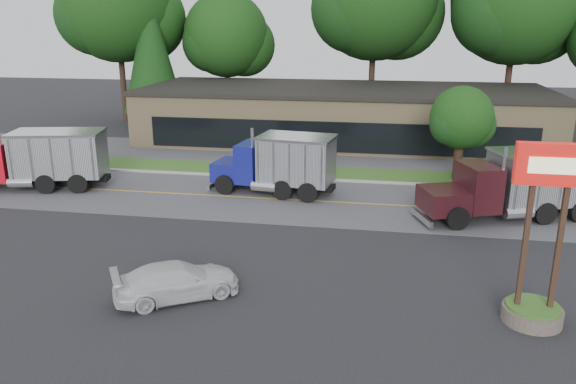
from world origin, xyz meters
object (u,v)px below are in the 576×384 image
(bilo_sign, at_px, (539,265))
(rally_car, at_px, (177,281))
(dump_truck_blue, at_px, (280,163))
(dump_truck_red, at_px, (39,158))
(dump_truck_maroon, at_px, (522,183))

(bilo_sign, distance_m, rally_car, 12.10)
(dump_truck_blue, distance_m, rally_car, 13.14)
(dump_truck_red, height_order, dump_truck_blue, same)
(dump_truck_red, xyz_separation_m, dump_truck_blue, (14.01, 1.39, -0.01))
(dump_truck_maroon, relative_size, rally_car, 2.10)
(dump_truck_blue, bearing_deg, dump_truck_red, 13.77)
(bilo_sign, xyz_separation_m, dump_truck_maroon, (1.74, 10.66, -0.21))
(dump_truck_red, height_order, dump_truck_maroon, same)
(dump_truck_maroon, height_order, rally_car, dump_truck_maroon)
(dump_truck_maroon, bearing_deg, rally_car, 19.36)
(dump_truck_blue, xyz_separation_m, dump_truck_maroon, (12.49, -1.99, 0.01))
(dump_truck_blue, xyz_separation_m, rally_car, (-1.26, -13.03, -1.16))
(dump_truck_maroon, bearing_deg, dump_truck_red, -20.70)
(bilo_sign, distance_m, dump_truck_red, 27.20)
(dump_truck_red, distance_m, dump_truck_blue, 14.08)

